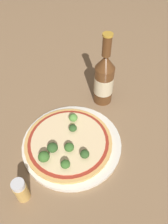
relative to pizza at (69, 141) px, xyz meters
The scene contains 12 objects.
ground_plane 0.03m from the pizza, 98.76° to the left, with size 3.00×3.00×0.00m, color #846647.
plate 0.01m from the pizza, 36.30° to the right, with size 0.29×0.29×0.01m.
pizza is the anchor object (origin of this frame).
broccoli_floret_0 0.04m from the pizza, 33.37° to the left, with size 0.02×0.02×0.02m.
broccoli_floret_1 0.09m from the pizza, 134.15° to the right, with size 0.03×0.03×0.03m.
broccoli_floret_2 0.08m from the pizza, 94.52° to the right, with size 0.03×0.03×0.03m.
broccoli_floret_3 0.04m from the pizza, 126.70° to the right, with size 0.03×0.03×0.03m.
broccoli_floret_4 0.10m from the pizza, behind, with size 0.03×0.03×0.03m.
broccoli_floret_5 0.06m from the pizza, behind, with size 0.03×0.03×0.03m.
broccoli_floret_6 0.08m from the pizza, 40.55° to the left, with size 0.03×0.03×0.03m.
beer_bottle 0.23m from the pizza, 19.36° to the left, with size 0.07×0.07×0.25m.
pepper_shaker 0.19m from the pizza, 165.85° to the right, with size 0.03×0.03×0.08m.
Camera 1 is at (-0.20, -0.32, 0.55)m, focal length 35.00 mm.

